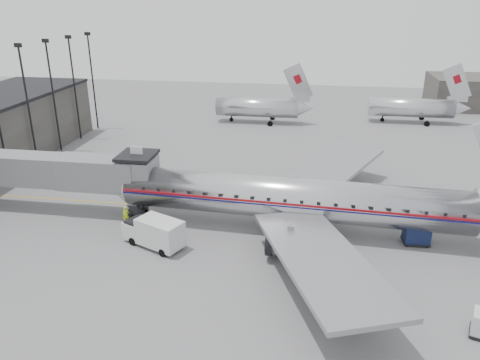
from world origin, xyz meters
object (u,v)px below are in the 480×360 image
(service_van, at_px, (154,231))
(ramp_worker, at_px, (126,215))
(baggage_cart_navy, at_px, (416,234))
(airliner, at_px, (300,199))

(service_van, bearing_deg, ramp_worker, 161.57)
(ramp_worker, bearing_deg, baggage_cart_navy, -22.31)
(airliner, distance_m, ramp_worker, 16.73)
(service_van, relative_size, baggage_cart_navy, 2.57)
(airliner, height_order, ramp_worker, airliner)
(baggage_cart_navy, distance_m, ramp_worker, 26.84)
(service_van, xyz_separation_m, ramp_worker, (-4.13, 3.83, -0.56))
(service_van, bearing_deg, airliner, 46.06)
(baggage_cart_navy, bearing_deg, service_van, -173.28)
(service_van, distance_m, baggage_cart_navy, 23.05)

